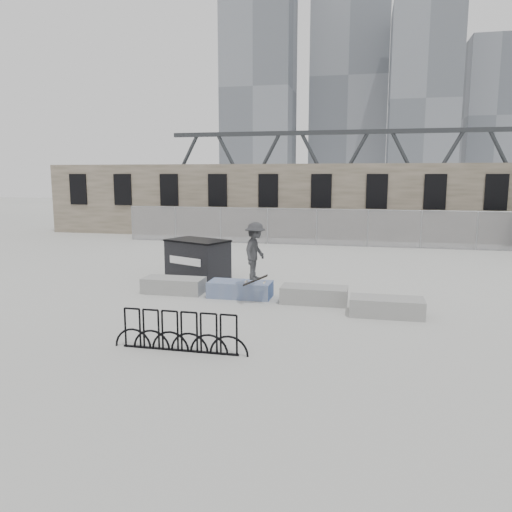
{
  "coord_description": "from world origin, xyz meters",
  "views": [
    {
      "loc": [
        2.69,
        -14.88,
        3.86
      ],
      "look_at": [
        -0.72,
        0.4,
        1.3
      ],
      "focal_mm": 35.0,
      "sensor_mm": 36.0,
      "label": 1
    }
  ],
  "objects_px": {
    "planter_center_right": "(314,294)",
    "planter_offset": "(387,306)",
    "dumpster": "(198,259)",
    "bike_rack": "(180,332)",
    "planter_far_left": "(174,285)",
    "planter_center_left": "(240,289)",
    "skateboarder": "(255,251)"
  },
  "relations": [
    {
      "from": "planter_center_left",
      "to": "skateboarder",
      "type": "bearing_deg",
      "value": -48.22
    },
    {
      "from": "dumpster",
      "to": "bike_rack",
      "type": "distance_m",
      "value": 7.82
    },
    {
      "from": "planter_center_right",
      "to": "planter_offset",
      "type": "distance_m",
      "value": 2.31
    },
    {
      "from": "dumpster",
      "to": "planter_offset",
      "type": "bearing_deg",
      "value": -4.33
    },
    {
      "from": "bike_rack",
      "to": "skateboarder",
      "type": "height_order",
      "value": "skateboarder"
    },
    {
      "from": "planter_center_left",
      "to": "skateboarder",
      "type": "height_order",
      "value": "skateboarder"
    },
    {
      "from": "dumpster",
      "to": "skateboarder",
      "type": "height_order",
      "value": "skateboarder"
    },
    {
      "from": "planter_center_right",
      "to": "planter_offset",
      "type": "xyz_separation_m",
      "value": [
        2.1,
        -0.96,
        0.0
      ]
    },
    {
      "from": "planter_far_left",
      "to": "planter_center_right",
      "type": "relative_size",
      "value": 1.0
    },
    {
      "from": "dumpster",
      "to": "planter_center_right",
      "type": "bearing_deg",
      "value": -5.89
    },
    {
      "from": "bike_rack",
      "to": "skateboarder",
      "type": "distance_m",
      "value": 4.56
    },
    {
      "from": "planter_center_right",
      "to": "skateboarder",
      "type": "height_order",
      "value": "skateboarder"
    },
    {
      "from": "planter_center_right",
      "to": "planter_offset",
      "type": "bearing_deg",
      "value": -24.55
    },
    {
      "from": "planter_far_left",
      "to": "planter_center_right",
      "type": "bearing_deg",
      "value": -3.8
    },
    {
      "from": "planter_center_left",
      "to": "planter_center_right",
      "type": "xyz_separation_m",
      "value": [
        2.38,
        -0.22,
        0.0
      ]
    },
    {
      "from": "planter_far_left",
      "to": "dumpster",
      "type": "height_order",
      "value": "dumpster"
    },
    {
      "from": "planter_far_left",
      "to": "bike_rack",
      "type": "relative_size",
      "value": 0.64
    },
    {
      "from": "planter_center_left",
      "to": "planter_far_left",
      "type": "bearing_deg",
      "value": 177.84
    },
    {
      "from": "planter_center_right",
      "to": "skateboarder",
      "type": "bearing_deg",
      "value": -163.52
    },
    {
      "from": "dumpster",
      "to": "skateboarder",
      "type": "xyz_separation_m",
      "value": [
        2.91,
        -3.15,
        0.87
      ]
    },
    {
      "from": "planter_center_right",
      "to": "dumpster",
      "type": "distance_m",
      "value": 5.36
    },
    {
      "from": "dumpster",
      "to": "skateboarder",
      "type": "relative_size",
      "value": 1.35
    },
    {
      "from": "planter_far_left",
      "to": "planter_offset",
      "type": "bearing_deg",
      "value": -10.62
    },
    {
      "from": "planter_center_left",
      "to": "skateboarder",
      "type": "xyz_separation_m",
      "value": [
        0.65,
        -0.73,
        1.34
      ]
    },
    {
      "from": "planter_offset",
      "to": "dumpster",
      "type": "xyz_separation_m",
      "value": [
        -6.74,
        3.6,
        0.47
      ]
    },
    {
      "from": "planter_center_left",
      "to": "skateboarder",
      "type": "relative_size",
      "value": 1.04
    },
    {
      "from": "planter_center_right",
      "to": "planter_center_left",
      "type": "bearing_deg",
      "value": 174.63
    },
    {
      "from": "planter_far_left",
      "to": "bike_rack",
      "type": "xyz_separation_m",
      "value": [
        2.21,
        -5.17,
        0.17
      ]
    },
    {
      "from": "planter_far_left",
      "to": "planter_center_right",
      "type": "distance_m",
      "value": 4.68
    },
    {
      "from": "planter_far_left",
      "to": "dumpster",
      "type": "relative_size",
      "value": 0.77
    },
    {
      "from": "planter_center_right",
      "to": "bike_rack",
      "type": "height_order",
      "value": "bike_rack"
    },
    {
      "from": "planter_offset",
      "to": "planter_center_left",
      "type": "bearing_deg",
      "value": 165.2
    }
  ]
}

